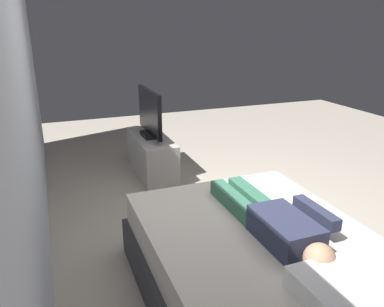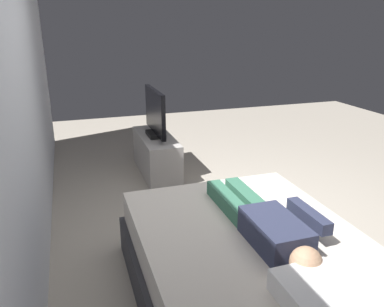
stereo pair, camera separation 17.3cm
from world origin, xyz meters
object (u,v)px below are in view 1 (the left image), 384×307
object	(u,v)px
bed	(262,273)
tv_stand	(151,155)
remote	(310,211)
tv	(150,114)
person	(275,221)
pillow	(341,297)

from	to	relation	value
bed	tv_stand	size ratio (longest dim) A/B	1.83
remote	tv	xyz separation A→B (m)	(2.44, 0.54, 0.24)
bed	tv_stand	distance (m)	2.62
tv_stand	tv	bearing A→B (deg)	180.00
tv_stand	tv	distance (m)	0.53
person	remote	size ratio (longest dim) A/B	8.40
bed	tv	xyz separation A→B (m)	(2.62, 0.05, 0.52)
pillow	tv	distance (m)	3.32
remote	person	bearing A→B (deg)	110.47
bed	person	bearing A→B (deg)	-71.91
tv	tv_stand	bearing A→B (deg)	0.00
bed	tv	world-z (taller)	tv
pillow	remote	xyz separation A→B (m)	(0.87, -0.49, -0.05)
remote	tv	world-z (taller)	tv
tv_stand	tv	world-z (taller)	tv
person	tv_stand	world-z (taller)	person
bed	tv_stand	bearing A→B (deg)	1.11
person	remote	distance (m)	0.44
pillow	tv_stand	bearing A→B (deg)	0.88
remote	pillow	bearing A→B (deg)	150.37
remote	tv_stand	xyz separation A→B (m)	(2.44, 0.54, -0.30)
person	tv_stand	distance (m)	2.62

